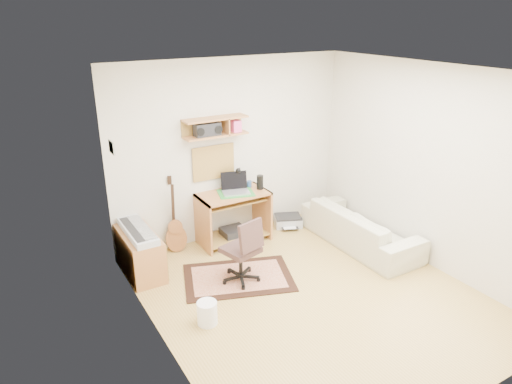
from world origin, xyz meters
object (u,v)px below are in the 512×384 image
task_chair (241,250)px  printer (288,220)px  desk (233,217)px  sofa (361,221)px  cabinet (140,253)px

task_chair → printer: bearing=21.6°
task_chair → printer: 1.79m
desk → printer: 1.02m
printer → sofa: sofa is taller
task_chair → cabinet: 1.32m
desk → printer: desk is taller
task_chair → sofa: bearing=-15.0°
desk → cabinet: 1.46m
desk → task_chair: size_ratio=1.14×
desk → sofa: 1.83m
printer → sofa: 1.21m
cabinet → printer: bearing=4.7°
task_chair → sofa: (1.95, -0.01, -0.07)m
task_chair → cabinet: task_chair is taller
desk → sofa: (1.51, -1.03, -0.01)m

